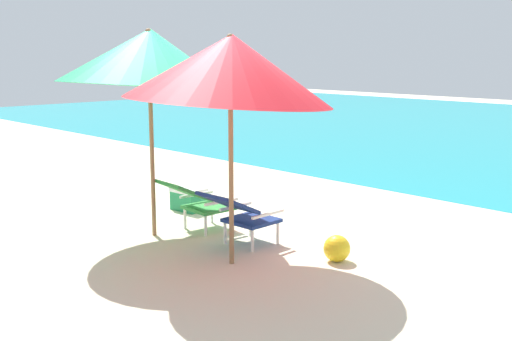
{
  "coord_description": "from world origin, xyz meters",
  "views": [
    {
      "loc": [
        5.5,
        -4.82,
        2.18
      ],
      "look_at": [
        0.0,
        0.46,
        0.75
      ],
      "focal_mm": 44.38,
      "sensor_mm": 36.0,
      "label": 1
    }
  ],
  "objects_px": {
    "beach_ball": "(337,248)",
    "cooler_box": "(188,199)",
    "lounge_chair_left": "(197,200)",
    "beach_umbrella_left": "(149,58)",
    "lounge_chair_right": "(241,212)",
    "beach_umbrella_right": "(230,68)"
  },
  "relations": [
    {
      "from": "beach_ball",
      "to": "cooler_box",
      "type": "xyz_separation_m",
      "value": [
        -2.84,
        0.24,
        0.02
      ]
    },
    {
      "from": "lounge_chair_right",
      "to": "beach_ball",
      "type": "bearing_deg",
      "value": 20.05
    },
    {
      "from": "lounge_chair_right",
      "to": "lounge_chair_left",
      "type": "bearing_deg",
      "value": 177.46
    },
    {
      "from": "beach_ball",
      "to": "lounge_chair_right",
      "type": "bearing_deg",
      "value": -159.95
    },
    {
      "from": "beach_umbrella_left",
      "to": "beach_ball",
      "type": "bearing_deg",
      "value": 20.91
    },
    {
      "from": "lounge_chair_left",
      "to": "beach_ball",
      "type": "relative_size",
      "value": 3.17
    },
    {
      "from": "lounge_chair_right",
      "to": "cooler_box",
      "type": "xyz_separation_m",
      "value": [
        -1.77,
        0.63,
        -0.24
      ]
    },
    {
      "from": "beach_umbrella_right",
      "to": "beach_umbrella_left",
      "type": "bearing_deg",
      "value": 179.14
    },
    {
      "from": "lounge_chair_right",
      "to": "beach_umbrella_right",
      "type": "bearing_deg",
      "value": -51.96
    },
    {
      "from": "lounge_chair_left",
      "to": "beach_umbrella_right",
      "type": "height_order",
      "value": "beach_umbrella_right"
    },
    {
      "from": "beach_ball",
      "to": "cooler_box",
      "type": "distance_m",
      "value": 2.85
    },
    {
      "from": "beach_umbrella_left",
      "to": "beach_ball",
      "type": "distance_m",
      "value": 3.03
    },
    {
      "from": "lounge_chair_left",
      "to": "cooler_box",
      "type": "height_order",
      "value": "lounge_chair_left"
    },
    {
      "from": "beach_ball",
      "to": "cooler_box",
      "type": "height_order",
      "value": "cooler_box"
    },
    {
      "from": "beach_ball",
      "to": "lounge_chair_left",
      "type": "bearing_deg",
      "value": -169.41
    },
    {
      "from": "lounge_chair_left",
      "to": "beach_umbrella_left",
      "type": "xyz_separation_m",
      "value": [
        -0.25,
        -0.47,
        1.71
      ]
    },
    {
      "from": "beach_umbrella_right",
      "to": "lounge_chair_left",
      "type": "bearing_deg",
      "value": 157.53
    },
    {
      "from": "lounge_chair_left",
      "to": "beach_umbrella_right",
      "type": "xyz_separation_m",
      "value": [
        1.18,
        -0.49,
        1.62
      ]
    },
    {
      "from": "lounge_chair_left",
      "to": "beach_umbrella_right",
      "type": "relative_size",
      "value": 0.31
    },
    {
      "from": "lounge_chair_left",
      "to": "beach_ball",
      "type": "height_order",
      "value": "lounge_chair_left"
    },
    {
      "from": "beach_umbrella_left",
      "to": "cooler_box",
      "type": "distance_m",
      "value": 2.32
    },
    {
      "from": "beach_umbrella_left",
      "to": "beach_ball",
      "type": "relative_size",
      "value": 8.9
    }
  ]
}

